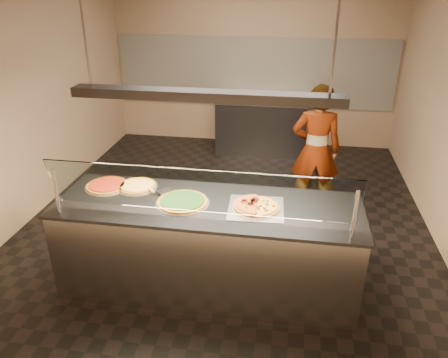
% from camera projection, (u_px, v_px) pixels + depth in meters
% --- Properties ---
extents(ground, '(5.00, 6.00, 0.02)m').
position_uv_depth(ground, '(227.00, 221.00, 5.61)').
color(ground, black).
rests_on(ground, ground).
extents(wall_back, '(5.00, 0.02, 3.00)m').
position_uv_depth(wall_back, '(254.00, 60.00, 7.66)').
color(wall_back, tan).
rests_on(wall_back, ground).
extents(wall_front, '(5.00, 0.02, 3.00)m').
position_uv_depth(wall_front, '(138.00, 261.00, 2.27)').
color(wall_front, tan).
rests_on(wall_front, ground).
extents(wall_left, '(0.02, 6.00, 3.00)m').
position_uv_depth(wall_left, '(25.00, 97.00, 5.33)').
color(wall_left, tan).
rests_on(wall_left, ground).
extents(tile_band, '(4.90, 0.02, 1.20)m').
position_uv_depth(tile_band, '(253.00, 72.00, 7.71)').
color(tile_band, silver).
rests_on(tile_band, wall_back).
extents(serving_counter, '(2.85, 0.94, 0.93)m').
position_uv_depth(serving_counter, '(208.00, 246.00, 4.24)').
color(serving_counter, '#B7B7BC').
rests_on(serving_counter, ground).
extents(sneeze_guard, '(2.61, 0.18, 0.54)m').
position_uv_depth(sneeze_guard, '(199.00, 192.00, 3.61)').
color(sneeze_guard, '#B7B7BC').
rests_on(sneeze_guard, serving_counter).
extents(perforated_tray, '(0.53, 0.53, 0.01)m').
position_uv_depth(perforated_tray, '(256.00, 208.00, 3.96)').
color(perforated_tray, silver).
rests_on(perforated_tray, serving_counter).
extents(half_pizza_pepperoni, '(0.24, 0.42, 0.05)m').
position_uv_depth(half_pizza_pepperoni, '(245.00, 204.00, 3.96)').
color(half_pizza_pepperoni, brown).
rests_on(half_pizza_pepperoni, perforated_tray).
extents(half_pizza_sausage, '(0.23, 0.42, 0.04)m').
position_uv_depth(half_pizza_sausage, '(267.00, 207.00, 3.94)').
color(half_pizza_sausage, brown).
rests_on(half_pizza_sausage, perforated_tray).
extents(pizza_spinach, '(0.50, 0.50, 0.03)m').
position_uv_depth(pizza_spinach, '(183.00, 201.00, 4.05)').
color(pizza_spinach, silver).
rests_on(pizza_spinach, serving_counter).
extents(pizza_cheese, '(0.41, 0.41, 0.03)m').
position_uv_depth(pizza_cheese, '(137.00, 185.00, 4.36)').
color(pizza_cheese, silver).
rests_on(pizza_cheese, serving_counter).
extents(pizza_tomato, '(0.43, 0.43, 0.03)m').
position_uv_depth(pizza_tomato, '(107.00, 185.00, 4.37)').
color(pizza_tomato, silver).
rests_on(pizza_tomato, serving_counter).
extents(pizza_spatula, '(0.29, 0.17, 0.02)m').
position_uv_depth(pizza_spatula, '(156.00, 190.00, 4.25)').
color(pizza_spatula, '#B7B7BC').
rests_on(pizza_spatula, pizza_spinach).
extents(prep_table, '(1.57, 0.74, 0.93)m').
position_uv_depth(prep_table, '(261.00, 125.00, 7.65)').
color(prep_table, '#333337').
rests_on(prep_table, ground).
extents(worker, '(0.63, 0.42, 1.69)m').
position_uv_depth(worker, '(316.00, 150.00, 5.51)').
color(worker, '#28262B').
rests_on(worker, ground).
extents(heat_lamp_housing, '(2.30, 0.18, 0.08)m').
position_uv_depth(heat_lamp_housing, '(206.00, 95.00, 3.61)').
color(heat_lamp_housing, '#333337').
rests_on(heat_lamp_housing, ceiling).
extents(lamp_rod_left, '(0.02, 0.02, 1.01)m').
position_uv_depth(lamp_rod_left, '(83.00, 24.00, 3.52)').
color(lamp_rod_left, '#B7B7BC').
rests_on(lamp_rod_left, ceiling).
extents(lamp_rod_right, '(0.02, 0.02, 1.01)m').
position_uv_depth(lamp_rod_right, '(337.00, 28.00, 3.23)').
color(lamp_rod_right, '#B7B7BC').
rests_on(lamp_rod_right, ceiling).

